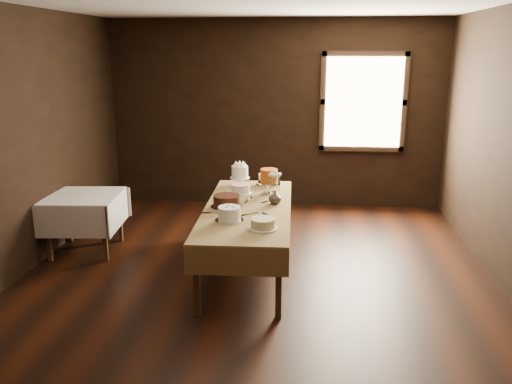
{
  "coord_description": "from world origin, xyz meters",
  "views": [
    {
      "loc": [
        0.52,
        -4.94,
        2.36
      ],
      "look_at": [
        0.0,
        0.2,
        0.95
      ],
      "focal_mm": 36.95,
      "sensor_mm": 36.0,
      "label": 1
    }
  ],
  "objects_px": {
    "display_table": "(248,212)",
    "cake_speckled": "(268,180)",
    "side_table": "(84,202)",
    "cake_server_c": "(250,198)",
    "cake_lattice": "(241,190)",
    "cake_server_a": "(252,214)",
    "cake_chocolate": "(227,202)",
    "cake_server_b": "(271,217)",
    "cake_cream": "(263,224)",
    "cake_meringue": "(240,176)",
    "cake_server_d": "(272,200)",
    "cake_swirl": "(229,214)",
    "cake_caramel": "(269,183)",
    "cake_server_e": "(217,213)",
    "flower_vase": "(275,197)"
  },
  "relations": [
    {
      "from": "display_table",
      "to": "cake_speckled",
      "type": "relative_size",
      "value": 6.92
    },
    {
      "from": "side_table",
      "to": "cake_server_c",
      "type": "xyz_separation_m",
      "value": [
        1.98,
        -0.04,
        0.11
      ]
    },
    {
      "from": "cake_lattice",
      "to": "cake_server_a",
      "type": "xyz_separation_m",
      "value": [
        0.22,
        -0.76,
        -0.04
      ]
    },
    {
      "from": "cake_chocolate",
      "to": "cake_server_b",
      "type": "xyz_separation_m",
      "value": [
        0.49,
        -0.31,
        -0.06
      ]
    },
    {
      "from": "cake_chocolate",
      "to": "cake_cream",
      "type": "relative_size",
      "value": 1.39
    },
    {
      "from": "cake_meringue",
      "to": "cake_server_d",
      "type": "bearing_deg",
      "value": -54.91
    },
    {
      "from": "cake_chocolate",
      "to": "cake_swirl",
      "type": "distance_m",
      "value": 0.47
    },
    {
      "from": "cake_caramel",
      "to": "cake_server_c",
      "type": "distance_m",
      "value": 0.34
    },
    {
      "from": "cake_meringue",
      "to": "cake_cream",
      "type": "distance_m",
      "value": 1.65
    },
    {
      "from": "cake_caramel",
      "to": "cake_server_d",
      "type": "bearing_deg",
      "value": -79.53
    },
    {
      "from": "cake_caramel",
      "to": "cake_server_e",
      "type": "distance_m",
      "value": 0.96
    },
    {
      "from": "cake_swirl",
      "to": "cake_server_c",
      "type": "relative_size",
      "value": 1.19
    },
    {
      "from": "cake_caramel",
      "to": "cake_server_d",
      "type": "xyz_separation_m",
      "value": [
        0.05,
        -0.29,
        -0.13
      ]
    },
    {
      "from": "cake_server_d",
      "to": "cake_server_e",
      "type": "xyz_separation_m",
      "value": [
        -0.53,
        -0.53,
        0.0
      ]
    },
    {
      "from": "cake_speckled",
      "to": "cake_server_b",
      "type": "bearing_deg",
      "value": -84.55
    },
    {
      "from": "cake_chocolate",
      "to": "cake_server_a",
      "type": "relative_size",
      "value": 1.65
    },
    {
      "from": "display_table",
      "to": "cake_server_e",
      "type": "xyz_separation_m",
      "value": [
        -0.29,
        -0.25,
        0.06
      ]
    },
    {
      "from": "cake_speckled",
      "to": "cake_server_c",
      "type": "xyz_separation_m",
      "value": [
        -0.16,
        -0.64,
        -0.06
      ]
    },
    {
      "from": "cake_server_c",
      "to": "cake_swirl",
      "type": "bearing_deg",
      "value": -177.68
    },
    {
      "from": "flower_vase",
      "to": "cake_caramel",
      "type": "bearing_deg",
      "value": 103.22
    },
    {
      "from": "cake_server_a",
      "to": "cake_server_c",
      "type": "relative_size",
      "value": 1.0
    },
    {
      "from": "cake_meringue",
      "to": "cake_caramel",
      "type": "xyz_separation_m",
      "value": [
        0.39,
        -0.33,
        0.01
      ]
    },
    {
      "from": "cake_lattice",
      "to": "cake_server_e",
      "type": "height_order",
      "value": "cake_lattice"
    },
    {
      "from": "cake_lattice",
      "to": "cake_server_b",
      "type": "xyz_separation_m",
      "value": [
        0.42,
        -0.86,
        -0.04
      ]
    },
    {
      "from": "cake_meringue",
      "to": "flower_vase",
      "type": "relative_size",
      "value": 1.74
    },
    {
      "from": "cake_server_c",
      "to": "flower_vase",
      "type": "distance_m",
      "value": 0.35
    },
    {
      "from": "cake_swirl",
      "to": "cake_server_d",
      "type": "distance_m",
      "value": 0.85
    },
    {
      "from": "cake_chocolate",
      "to": "cake_server_a",
      "type": "distance_m",
      "value": 0.37
    },
    {
      "from": "cake_speckled",
      "to": "cake_server_a",
      "type": "xyz_separation_m",
      "value": [
        -0.07,
        -1.2,
        -0.06
      ]
    },
    {
      "from": "cake_speckled",
      "to": "cake_cream",
      "type": "bearing_deg",
      "value": -87.38
    },
    {
      "from": "cake_server_a",
      "to": "cake_caramel",
      "type": "bearing_deg",
      "value": 44.31
    },
    {
      "from": "side_table",
      "to": "cake_cream",
      "type": "distance_m",
      "value": 2.46
    },
    {
      "from": "cake_speckled",
      "to": "cake_server_b",
      "type": "xyz_separation_m",
      "value": [
        0.12,
        -1.3,
        -0.06
      ]
    },
    {
      "from": "cake_lattice",
      "to": "cake_server_e",
      "type": "bearing_deg",
      "value": -100.38
    },
    {
      "from": "side_table",
      "to": "cake_caramel",
      "type": "height_order",
      "value": "cake_caramel"
    },
    {
      "from": "display_table",
      "to": "cake_server_c",
      "type": "distance_m",
      "value": 0.33
    },
    {
      "from": "cake_swirl",
      "to": "cake_server_a",
      "type": "relative_size",
      "value": 1.19
    },
    {
      "from": "side_table",
      "to": "cake_lattice",
      "type": "bearing_deg",
      "value": 5.01
    },
    {
      "from": "cake_speckled",
      "to": "cake_chocolate",
      "type": "distance_m",
      "value": 1.06
    },
    {
      "from": "cake_server_e",
      "to": "cake_meringue",
      "type": "bearing_deg",
      "value": 79.34
    },
    {
      "from": "cake_meringue",
      "to": "cake_caramel",
      "type": "bearing_deg",
      "value": -40.75
    },
    {
      "from": "cake_speckled",
      "to": "cake_server_a",
      "type": "height_order",
      "value": "cake_speckled"
    },
    {
      "from": "display_table",
      "to": "cake_lattice",
      "type": "relative_size",
      "value": 8.64
    },
    {
      "from": "cake_chocolate",
      "to": "cake_server_b",
      "type": "relative_size",
      "value": 1.65
    },
    {
      "from": "cake_swirl",
      "to": "cake_server_c",
      "type": "bearing_deg",
      "value": 82.15
    },
    {
      "from": "cake_swirl",
      "to": "cake_cream",
      "type": "relative_size",
      "value": 1.0
    },
    {
      "from": "side_table",
      "to": "cake_meringue",
      "type": "distance_m",
      "value": 1.89
    },
    {
      "from": "cake_caramel",
      "to": "flower_vase",
      "type": "height_order",
      "value": "cake_caramel"
    },
    {
      "from": "cake_server_c",
      "to": "cake_chocolate",
      "type": "bearing_deg",
      "value": 159.21
    },
    {
      "from": "cake_cream",
      "to": "cake_server_b",
      "type": "xyz_separation_m",
      "value": [
        0.05,
        0.35,
        -0.04
      ]
    }
  ]
}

